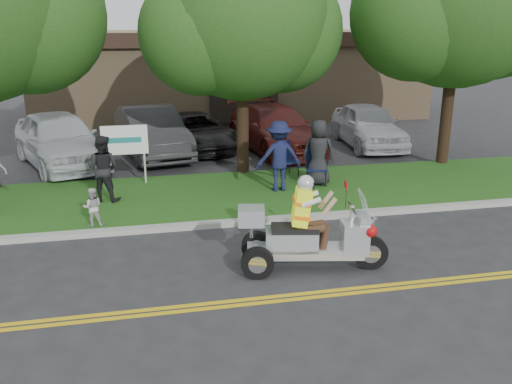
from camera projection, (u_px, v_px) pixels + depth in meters
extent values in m
plane|color=#28282B|center=(290.00, 283.00, 9.62)|extent=(120.00, 120.00, 0.00)
cube|color=gold|center=(300.00, 299.00, 9.07)|extent=(60.00, 0.10, 0.01)
cube|color=gold|center=(297.00, 294.00, 9.22)|extent=(60.00, 0.10, 0.01)
cube|color=#A8A89E|center=(255.00, 221.00, 12.44)|extent=(60.00, 0.25, 0.12)
cube|color=#2A5115|center=(238.00, 194.00, 14.45)|extent=(60.00, 4.00, 0.10)
cube|color=#9E7F5B|center=(229.00, 72.00, 27.13)|extent=(18.00, 8.00, 4.00)
cube|color=black|center=(243.00, 40.00, 22.84)|extent=(18.00, 0.30, 0.60)
sphere|color=#1F4513|center=(27.00, 15.00, 14.02)|extent=(4.05, 4.05, 4.05)
cylinder|color=#332114|center=(242.00, 105.00, 15.80)|extent=(0.36, 0.36, 4.20)
sphere|color=#1F4513|center=(242.00, 14.00, 15.03)|extent=(4.80, 4.80, 4.80)
sphere|color=#1F4513|center=(281.00, 30.00, 15.68)|extent=(3.60, 3.60, 3.60)
sphere|color=#1F4513|center=(200.00, 34.00, 14.76)|extent=(3.36, 3.36, 3.36)
cylinder|color=#332114|center=(449.00, 91.00, 16.81)|extent=(0.36, 0.36, 4.76)
sphere|color=#1F4513|center=(493.00, 11.00, 16.65)|extent=(4.20, 4.20, 4.20)
sphere|color=#1F4513|center=(417.00, 13.00, 15.66)|extent=(3.92, 3.92, 3.92)
cylinder|color=silver|center=(108.00, 169.00, 14.93)|extent=(0.06, 0.06, 1.10)
cylinder|color=silver|center=(145.00, 167.00, 15.13)|extent=(0.06, 0.06, 1.10)
cube|color=white|center=(125.00, 140.00, 14.79)|extent=(1.25, 0.06, 0.80)
cylinder|color=black|center=(371.00, 253.00, 10.11)|extent=(0.65, 0.27, 0.64)
cylinder|color=black|center=(257.00, 263.00, 9.73)|extent=(0.61, 0.27, 0.60)
cylinder|color=black|center=(257.00, 246.00, 10.46)|extent=(0.61, 0.27, 0.60)
cube|color=silver|center=(308.00, 251.00, 10.08)|extent=(2.08, 0.87, 0.19)
cube|color=silver|center=(292.00, 240.00, 10.01)|extent=(1.03, 0.67, 0.37)
cube|color=black|center=(295.00, 229.00, 9.95)|extent=(0.92, 0.60, 0.11)
cube|color=silver|center=(355.00, 237.00, 10.01)|extent=(0.57, 0.59, 0.58)
cube|color=silver|center=(365.00, 205.00, 9.83)|extent=(0.30, 0.52, 0.52)
cube|color=silver|center=(251.00, 216.00, 9.86)|extent=(0.56, 0.53, 0.32)
sphere|color=#B20C0F|center=(370.00, 230.00, 9.82)|extent=(0.23, 0.23, 0.23)
cube|color=#DFF71A|center=(302.00, 207.00, 9.82)|extent=(0.44, 0.49, 0.69)
sphere|color=silver|center=(306.00, 183.00, 9.69)|extent=(0.31, 0.31, 0.31)
cylinder|color=black|center=(308.00, 179.00, 14.82)|extent=(0.03, 0.03, 0.44)
cylinder|color=black|center=(326.00, 179.00, 14.81)|extent=(0.03, 0.03, 0.44)
cylinder|color=black|center=(307.00, 174.00, 15.25)|extent=(0.03, 0.03, 0.44)
cylinder|color=black|center=(324.00, 175.00, 15.24)|extent=(0.03, 0.03, 0.44)
cube|color=#0E1441|center=(316.00, 169.00, 14.96)|extent=(0.66, 0.62, 0.04)
cube|color=#0E1441|center=(316.00, 156.00, 15.10)|extent=(0.58, 0.29, 0.60)
cylinder|color=black|center=(285.00, 172.00, 15.57)|extent=(0.03, 0.03, 0.42)
cylinder|color=black|center=(298.00, 169.00, 15.81)|extent=(0.03, 0.03, 0.42)
cylinder|color=black|center=(277.00, 168.00, 15.91)|extent=(0.03, 0.03, 0.42)
cylinder|color=black|center=(290.00, 166.00, 16.15)|extent=(0.03, 0.03, 0.42)
cube|color=#0F1747|center=(288.00, 162.00, 15.79)|extent=(0.66, 0.63, 0.04)
cube|color=#0F1747|center=(283.00, 151.00, 15.89)|extent=(0.55, 0.33, 0.57)
imported|color=black|center=(103.00, 168.00, 13.51)|extent=(0.99, 0.89, 1.67)
imported|color=#161A3D|center=(279.00, 156.00, 14.32)|extent=(1.24, 0.74, 1.88)
imported|color=black|center=(318.00, 152.00, 14.82)|extent=(1.04, 0.85, 1.82)
imported|color=beige|center=(93.00, 207.00, 11.91)|extent=(0.43, 0.34, 0.88)
imported|color=silver|center=(60.00, 139.00, 17.16)|extent=(3.82, 5.53, 1.75)
imported|color=#2D2D2F|center=(152.00, 132.00, 18.52)|extent=(2.70, 5.27, 1.66)
imported|color=black|center=(195.00, 132.00, 19.54)|extent=(3.36, 5.04, 1.29)
imported|color=#471410|center=(275.00, 129.00, 19.33)|extent=(2.99, 5.68, 1.57)
imported|color=silver|center=(368.00, 125.00, 19.97)|extent=(2.19, 4.73, 1.57)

